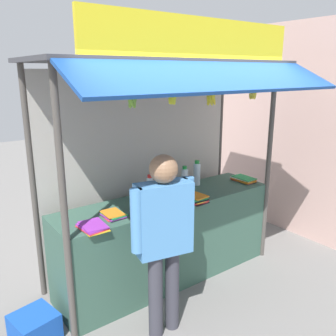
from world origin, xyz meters
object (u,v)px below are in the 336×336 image
Objects in this scene: water_bottle_left at (150,187)px; banana_bunch_leftmost at (211,97)px; magazine_stack_front_left at (243,179)px; water_bottle_far_right at (167,186)px; water_bottle_center at (185,179)px; magazine_stack_far_left at (93,227)px; magazine_stack_front_right at (194,198)px; banana_bunch_rightmost at (253,92)px; water_bottle_rear_center at (197,173)px; banana_bunch_inner_right at (173,97)px; banana_bunch_inner_left at (132,99)px; magazine_stack_back_left at (113,215)px; plastic_crate at (35,327)px; vendor_person at (164,230)px.

water_bottle_left is 1.21m from banana_bunch_leftmost.
magazine_stack_front_left is at bearing 21.09° from banana_bunch_leftmost.
water_bottle_far_right is (0.15, -0.12, 0.01)m from water_bottle_left.
magazine_stack_far_left is at bearing -164.86° from water_bottle_center.
banana_bunch_leftmost is at bearing -9.13° from magazine_stack_far_left.
magazine_stack_front_right is 1.30m from banana_bunch_rightmost.
water_bottle_rear_center is at bearing 14.75° from magazine_stack_far_left.
magazine_stack_far_left is 2.16m from banana_bunch_rightmost.
water_bottle_rear_center is 1.15× the size of banana_bunch_inner_right.
banana_bunch_inner_right is (-0.27, -0.45, 1.01)m from water_bottle_far_right.
banana_bunch_inner_right is at bearing -14.51° from magazine_stack_far_left.
banana_bunch_rightmost is at bearing -30.92° from water_bottle_left.
magazine_stack_front_left is 1.18× the size of banana_bunch_rightmost.
banana_bunch_inner_left is at bearing -179.76° from banana_bunch_inner_right.
magazine_stack_back_left is 0.87× the size of banana_bunch_leftmost.
plastic_crate is (-1.43, -0.26, -0.98)m from water_bottle_left.
vendor_person is at bearing -137.26° from water_bottle_center.
water_bottle_far_right is (-0.34, -0.11, 0.00)m from water_bottle_center.
water_bottle_far_right is 1.08× the size of magazine_stack_back_left.
water_bottle_rear_center is at bearing 157.70° from magazine_stack_front_left.
magazine_stack_front_right is 1.21m from banana_bunch_inner_right.
banana_bunch_inner_right is at bearing 179.80° from banana_bunch_leftmost.
water_bottle_far_right reaches higher than magazine_stack_far_left.
magazine_stack_back_left is at bearing 171.06° from magazine_stack_front_right.
water_bottle_far_right reaches higher than magazine_stack_back_left.
magazine_stack_far_left is at bearing -165.89° from water_bottle_far_right.
banana_bunch_inner_left is at bearing -179.99° from banana_bunch_rightmost.
magazine_stack_back_left reaches higher than plastic_crate.
magazine_stack_back_left is 0.64m from vendor_person.
magazine_stack_front_left is 2.89m from plastic_crate.
banana_bunch_inner_right reaches higher than magazine_stack_front_left.
magazine_stack_far_left is (-1.02, -0.26, -0.12)m from water_bottle_far_right.
water_bottle_far_right reaches higher than plastic_crate.
banana_bunch_rightmost is 1.80m from vendor_person.
magazine_stack_far_left is at bearing 149.17° from banana_bunch_inner_left.
banana_bunch_inner_right is at bearing 179.93° from banana_bunch_rightmost.
water_bottle_center is 0.93× the size of water_bottle_rear_center.
banana_bunch_leftmost is (0.20, -0.45, 0.99)m from water_bottle_far_right.
vendor_person is at bearing -30.79° from plastic_crate.
magazine_stack_far_left is 0.31m from magazine_stack_back_left.
magazine_stack_back_left is at bearing 160.44° from banana_bunch_leftmost.
banana_bunch_leftmost is at bearing 0.01° from banana_bunch_inner_left.
banana_bunch_leftmost reaches higher than magazine_stack_back_left.
plastic_crate is (-1.92, -0.25, -0.99)m from water_bottle_center.
magazine_stack_far_left is at bearing 179.75° from magazine_stack_front_right.
banana_bunch_leftmost is 0.61m from banana_bunch_rightmost.
plastic_crate is (-1.01, 0.60, -0.89)m from vendor_person.
water_bottle_far_right is at bearing -38.24° from water_bottle_left.
banana_bunch_rightmost is (1.07, -0.00, 0.01)m from banana_bunch_inner_right.
banana_bunch_rightmost is (0.80, -0.45, 1.02)m from water_bottle_far_right.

